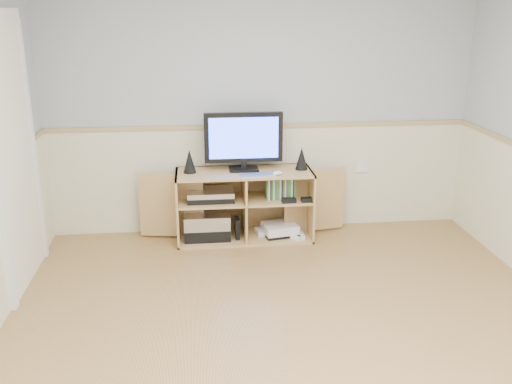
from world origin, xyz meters
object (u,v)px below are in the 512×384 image
(keyboard, at_px, (258,175))
(game_consoles, at_px, (278,230))
(monitor, at_px, (244,139))
(media_cabinet, at_px, (244,202))

(keyboard, bearing_deg, game_consoles, 24.78)
(monitor, relative_size, game_consoles, 1.55)
(media_cabinet, relative_size, monitor, 2.74)
(media_cabinet, distance_m, keyboard, 0.39)
(monitor, height_order, game_consoles, monitor)
(game_consoles, bearing_deg, media_cabinet, 168.06)
(monitor, xyz_separation_m, keyboard, (0.11, -0.19, -0.29))
(media_cabinet, distance_m, monitor, 0.61)
(monitor, distance_m, game_consoles, 0.93)
(monitor, relative_size, keyboard, 2.25)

